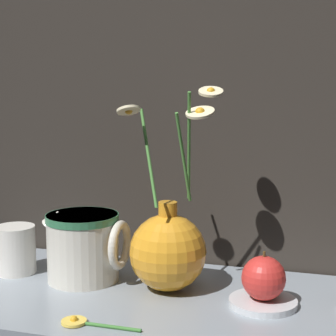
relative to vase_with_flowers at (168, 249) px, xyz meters
The scene contains 8 objects.
ground_plane 0.09m from the vase_with_flowers, 66.78° to the right, with size 6.00×6.00×0.00m, color black.
shelf 0.08m from the vase_with_flowers, 66.78° to the right, with size 0.76×0.36×0.01m.
vase_with_flowers is the anchor object (origin of this frame).
yellow_mug 0.29m from the vase_with_flowers, behind, with size 0.08×0.07×0.08m.
ceramic_pitcher 0.15m from the vase_with_flowers, behind, with size 0.15×0.12×0.13m.
saucer_plate 0.17m from the vase_with_flowers, ahead, with size 0.10×0.10×0.01m.
orange_fruit 0.16m from the vase_with_flowers, ahead, with size 0.07×0.07×0.08m.
loose_daisy 0.19m from the vase_with_flowers, 114.35° to the right, with size 0.12×0.04×0.01m.
Camera 1 is at (0.24, -0.81, 0.34)m, focal length 60.00 mm.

